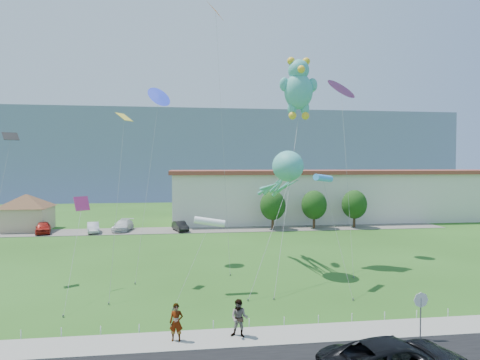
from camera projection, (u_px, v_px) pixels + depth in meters
name	position (u px, v px, depth m)	size (l,w,h in m)	color
ground	(229.00, 320.00, 24.95)	(160.00, 160.00, 0.00)	#254D15
sidewalk	(235.00, 338.00, 22.23)	(80.00, 2.50, 0.10)	gray
parking_strip	(201.00, 230.00, 59.60)	(70.00, 6.00, 0.06)	#59544C
hill_ridge	(189.00, 155.00, 143.31)	(160.00, 50.00, 25.00)	slate
pavilion	(26.00, 209.00, 59.18)	(9.20, 9.20, 5.00)	tan
warehouse	(353.00, 194.00, 71.92)	(61.00, 15.00, 8.20)	beige
stop_sign	(421.00, 304.00, 22.02)	(0.80, 0.07, 2.50)	slate
rope_fence	(231.00, 324.00, 23.65)	(26.05, 0.05, 0.50)	white
tree_near	(273.00, 205.00, 59.86)	(3.60, 3.60, 5.47)	#3F2B19
tree_mid	(314.00, 205.00, 60.68)	(3.60, 3.60, 5.47)	#3F2B19
tree_far	(354.00, 204.00, 61.50)	(3.60, 3.60, 5.47)	#3F2B19
pedestrian_left	(176.00, 322.00, 21.73)	(0.70, 0.46, 1.91)	gray
pedestrian_right	(239.00, 318.00, 22.23)	(0.95, 0.74, 1.96)	gray
parked_car_red	(43.00, 228.00, 56.20)	(1.82, 4.53, 1.54)	#AD1E15
parked_car_silver	(93.00, 228.00, 56.83)	(1.44, 4.13, 1.36)	silver
parked_car_white	(123.00, 225.00, 58.47)	(2.06, 5.07, 1.47)	silver
parked_car_black	(180.00, 226.00, 58.29)	(1.40, 4.00, 1.32)	black
octopus_kite	(284.00, 176.00, 36.79)	(5.72, 13.85, 10.25)	teal
teddy_bear_kite	(299.00, 87.00, 39.04)	(6.39, 11.62, 18.89)	teal
small_kite_blue	(158.00, 100.00, 39.76)	(2.42, 8.67, 16.15)	blue
small_kite_black	(8.00, 153.00, 32.52)	(1.29, 5.96, 11.72)	black
small_kite_orange	(216.00, 18.00, 40.92)	(1.80, 7.84, 24.57)	orange
small_kite_white	(209.00, 222.00, 30.49)	(2.85, 5.02, 5.44)	white
small_kite_yellow	(123.00, 136.00, 32.27)	(1.29, 6.40, 13.19)	yellow
small_kite_pink	(80.00, 212.00, 31.08)	(1.29, 7.34, 6.63)	#E1327B
small_kite_cyan	(323.00, 179.00, 32.17)	(1.01, 5.30, 8.51)	#379EFB
small_kite_purple	(342.00, 93.00, 43.09)	(3.44, 10.18, 17.47)	#A835D6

